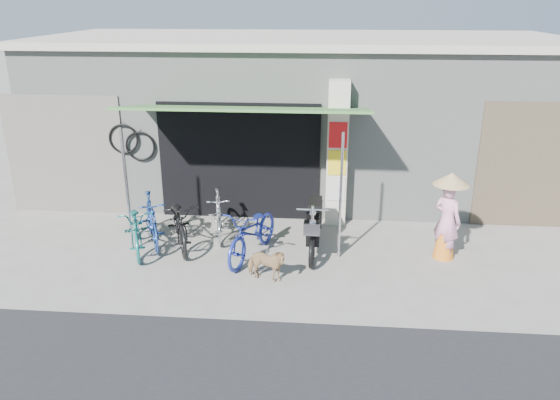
# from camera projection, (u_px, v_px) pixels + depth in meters

# --- Properties ---
(ground) EXTENTS (80.00, 80.00, 0.00)m
(ground) POSITION_uv_depth(u_px,v_px,m) (287.00, 274.00, 9.44)
(ground) COLOR gray
(ground) RESTS_ON ground
(bicycle_shop) EXTENTS (12.30, 5.30, 3.66)m
(bicycle_shop) POSITION_uv_depth(u_px,v_px,m) (302.00, 112.00, 13.56)
(bicycle_shop) COLOR gray
(bicycle_shop) RESTS_ON ground
(shop_pillar) EXTENTS (0.42, 0.44, 3.00)m
(shop_pillar) POSITION_uv_depth(u_px,v_px,m) (337.00, 154.00, 11.14)
(shop_pillar) COLOR beige
(shop_pillar) RESTS_ON ground
(awning) EXTENTS (4.60, 1.88, 2.72)m
(awning) POSITION_uv_depth(u_px,v_px,m) (245.00, 111.00, 10.16)
(awning) COLOR #38672E
(awning) RESTS_ON ground
(neighbour_right) EXTENTS (2.60, 0.06, 2.60)m
(neighbour_right) POSITION_uv_depth(u_px,v_px,m) (543.00, 166.00, 11.02)
(neighbour_right) COLOR brown
(neighbour_right) RESTS_ON ground
(neighbour_left) EXTENTS (2.60, 0.06, 2.60)m
(neighbour_left) POSITION_uv_depth(u_px,v_px,m) (66.00, 155.00, 11.81)
(neighbour_left) COLOR #6B665B
(neighbour_left) RESTS_ON ground
(bike_teal) EXTENTS (1.19, 1.85, 0.92)m
(bike_teal) POSITION_uv_depth(u_px,v_px,m) (136.00, 228.00, 10.21)
(bike_teal) COLOR #176865
(bike_teal) RESTS_ON ground
(bike_blue) EXTENTS (1.09, 1.68, 0.98)m
(bike_blue) POSITION_uv_depth(u_px,v_px,m) (152.00, 220.00, 10.46)
(bike_blue) COLOR navy
(bike_blue) RESTS_ON ground
(bike_black) EXTENTS (1.25, 1.94, 0.96)m
(bike_black) POSITION_uv_depth(u_px,v_px,m) (180.00, 222.00, 10.39)
(bike_black) COLOR black
(bike_black) RESTS_ON ground
(bike_silver) EXTENTS (0.75, 1.60, 0.93)m
(bike_silver) POSITION_uv_depth(u_px,v_px,m) (218.00, 214.00, 10.81)
(bike_silver) COLOR silver
(bike_silver) RESTS_ON ground
(bike_navy) EXTENTS (1.20, 1.99, 0.99)m
(bike_navy) POSITION_uv_depth(u_px,v_px,m) (253.00, 232.00, 9.92)
(bike_navy) COLOR navy
(bike_navy) RESTS_ON ground
(street_dog) EXTENTS (0.78, 0.51, 0.61)m
(street_dog) POSITION_uv_depth(u_px,v_px,m) (266.00, 264.00, 9.13)
(street_dog) COLOR #988050
(street_dog) RESTS_ON ground
(moped) EXTENTS (0.56, 1.96, 1.11)m
(moped) POSITION_uv_depth(u_px,v_px,m) (314.00, 225.00, 10.20)
(moped) COLOR black
(moped) RESTS_ON ground
(nun) EXTENTS (0.64, 0.64, 1.63)m
(nun) POSITION_uv_depth(u_px,v_px,m) (447.00, 216.00, 9.78)
(nun) COLOR pink
(nun) RESTS_ON ground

